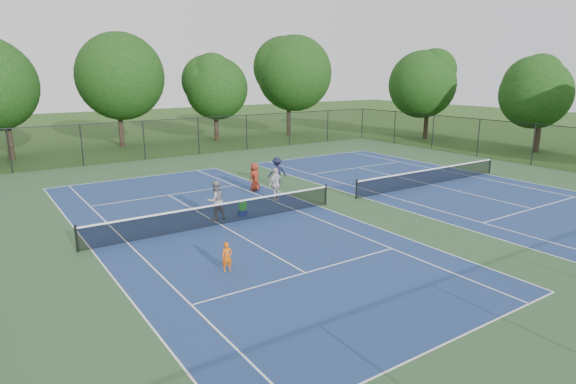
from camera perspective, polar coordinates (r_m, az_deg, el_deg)
ground at (r=25.34m, az=6.32°, el=-1.15°), size 140.00×140.00×0.00m
court_pad at (r=25.33m, az=6.32°, el=-1.15°), size 36.00×36.00×0.01m
tennis_court_left at (r=21.59m, az=-8.01°, el=-3.63°), size 12.00×23.83×1.07m
tennis_court_right at (r=30.21m, az=16.50°, el=1.02°), size 12.00×23.83×1.07m
perimeter_fence at (r=24.97m, az=6.42°, el=2.40°), size 36.08×36.08×3.02m
tree_back_a at (r=42.65m, az=-30.85°, el=11.35°), size 6.80×6.80×9.15m
tree_back_b at (r=46.12m, az=-19.68°, el=13.23°), size 7.60×7.60×10.03m
tree_back_c at (r=48.34m, az=-8.67°, el=12.54°), size 6.00×6.00×8.40m
tree_back_d at (r=51.46m, az=0.08°, el=14.28°), size 7.80×7.80×10.37m
tree_side_e at (r=50.77m, az=16.37°, el=12.58°), size 6.60×6.60×8.87m
tree_side_f at (r=45.41m, az=28.03°, el=10.72°), size 5.80×5.80×8.12m
child_player at (r=16.52m, az=-7.23°, el=-7.66°), size 0.42×0.32×1.05m
instructor at (r=22.13m, az=-8.59°, el=-1.00°), size 0.93×0.75×1.83m
bystander_a at (r=25.14m, az=-1.46°, el=0.92°), size 1.13×0.73×1.79m
bystander_b at (r=28.30m, az=-1.30°, el=2.37°), size 1.24×0.86×1.76m
bystander_c at (r=27.44m, az=-3.96°, el=1.80°), size 0.92×0.78×1.61m
ball_crate at (r=22.82m, az=-5.40°, el=-2.47°), size 0.41×0.38×0.28m
ball_hopper at (r=22.72m, az=-5.42°, el=-1.64°), size 0.40×0.36×0.41m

